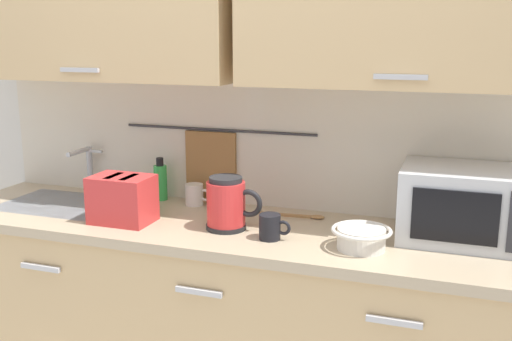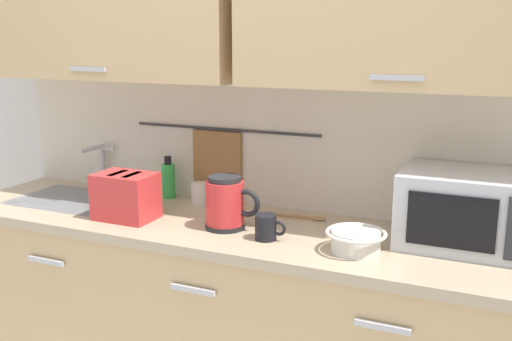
{
  "view_description": "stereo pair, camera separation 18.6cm",
  "coord_description": "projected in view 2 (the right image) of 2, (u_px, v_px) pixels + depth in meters",
  "views": [
    {
      "loc": [
        0.84,
        -1.8,
        1.64
      ],
      "look_at": [
        0.1,
        0.33,
        1.12
      ],
      "focal_mm": 41.38,
      "sensor_mm": 36.0,
      "label": 1
    },
    {
      "loc": [
        1.01,
        -1.73,
        1.64
      ],
      "look_at": [
        0.1,
        0.33,
        1.12
      ],
      "focal_mm": 41.38,
      "sensor_mm": 36.0,
      "label": 2
    }
  ],
  "objects": [
    {
      "name": "wooden_spoon",
      "position": [
        302.0,
        217.0,
        2.43
      ],
      "size": [
        0.28,
        0.05,
        0.01
      ],
      "color": "#9E7042",
      "rests_on": "counter_unit"
    },
    {
      "name": "counter_unit",
      "position": [
        230.0,
        323.0,
        2.48
      ],
      "size": [
        2.53,
        0.64,
        0.9
      ],
      "color": "tan",
      "rests_on": "ground"
    },
    {
      "name": "mug_near_sink",
      "position": [
        201.0,
        193.0,
        2.64
      ],
      "size": [
        0.12,
        0.08,
        0.09
      ],
      "color": "silver",
      "rests_on": "counter_unit"
    },
    {
      "name": "sink_faucet",
      "position": [
        100.0,
        160.0,
        2.87
      ],
      "size": [
        0.09,
        0.17,
        0.22
      ],
      "color": "#B2B5BA",
      "rests_on": "counter_unit"
    },
    {
      "name": "dish_soap_bottle",
      "position": [
        168.0,
        180.0,
        2.73
      ],
      "size": [
        0.06,
        0.06,
        0.2
      ],
      "color": "green",
      "rests_on": "counter_unit"
    },
    {
      "name": "toaster",
      "position": [
        126.0,
        196.0,
        2.41
      ],
      "size": [
        0.26,
        0.17,
        0.19
      ],
      "color": "red",
      "rests_on": "counter_unit"
    },
    {
      "name": "electric_kettle",
      "position": [
        226.0,
        203.0,
        2.29
      ],
      "size": [
        0.23,
        0.16,
        0.21
      ],
      "color": "black",
      "rests_on": "counter_unit"
    },
    {
      "name": "microwave",
      "position": [
        467.0,
        209.0,
        2.09
      ],
      "size": [
        0.46,
        0.35,
        0.27
      ],
      "color": "silver",
      "rests_on": "counter_unit"
    },
    {
      "name": "mixing_bowl",
      "position": [
        356.0,
        240.0,
        2.05
      ],
      "size": [
        0.21,
        0.21,
        0.08
      ],
      "color": "silver",
      "rests_on": "counter_unit"
    },
    {
      "name": "back_wall_assembly",
      "position": [
        254.0,
        64.0,
        2.44
      ],
      "size": [
        3.7,
        0.41,
        2.5
      ],
      "color": "silver",
      "rests_on": "ground"
    },
    {
      "name": "mug_by_kettle",
      "position": [
        266.0,
        227.0,
        2.17
      ],
      "size": [
        0.12,
        0.08,
        0.09
      ],
      "color": "black",
      "rests_on": "counter_unit"
    }
  ]
}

